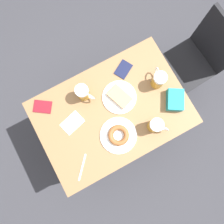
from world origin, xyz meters
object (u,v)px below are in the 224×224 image
at_px(beer_mug_right, 83,93).
at_px(passport_near_edge, 123,69).
at_px(plate_with_cake, 119,97).
at_px(plate_with_donut, 118,135).
at_px(napkin_folded, 72,123).
at_px(fork, 82,167).
at_px(chair, 201,56).
at_px(beer_mug_left, 159,80).
at_px(passport_far_edge, 43,107).
at_px(beer_mug_center, 156,126).
at_px(blue_pouch, 175,100).

relative_size(beer_mug_right, passport_near_edge, 0.94).
bearing_deg(plate_with_cake, plate_with_donut, -30.07).
xyz_separation_m(plate_with_cake, napkin_folded, (0.00, -0.37, -0.01)).
bearing_deg(napkin_folded, fork, -14.48).
height_order(plate_with_cake, plate_with_donut, plate_with_donut).
distance_m(chair, fork, 1.30).
bearing_deg(passport_near_edge, fork, -50.80).
bearing_deg(plate_with_donut, beer_mug_left, 115.41).
bearing_deg(plate_with_cake, beer_mug_left, 83.33).
bearing_deg(fork, passport_far_edge, -173.73).
bearing_deg(plate_with_donut, passport_far_edge, -139.14).
bearing_deg(plate_with_cake, passport_far_edge, -111.31).
relative_size(plate_with_donut, fork, 1.78).
bearing_deg(beer_mug_left, plate_with_donut, -64.59).
xyz_separation_m(beer_mug_left, napkin_folded, (-0.03, -0.66, -0.07)).
height_order(beer_mug_left, beer_mug_right, same).
height_order(beer_mug_center, beer_mug_right, same).
xyz_separation_m(fork, blue_pouch, (-0.10, 0.78, 0.03)).
xyz_separation_m(plate_with_cake, plate_with_donut, (0.23, -0.13, 0.00)).
relative_size(beer_mug_center, fork, 1.01).
bearing_deg(napkin_folded, plate_with_cake, 90.56).
height_order(beer_mug_left, passport_far_edge, beer_mug_left).
xyz_separation_m(passport_near_edge, passport_far_edge, (-0.03, -0.63, 0.00)).
xyz_separation_m(beer_mug_center, fork, (0.01, -0.56, -0.07)).
bearing_deg(beer_mug_right, beer_mug_left, 71.57).
height_order(chair, passport_far_edge, chair).
height_order(napkin_folded, blue_pouch, blue_pouch).
bearing_deg(plate_with_donut, blue_pouch, 93.29).
distance_m(beer_mug_right, blue_pouch, 0.63).
bearing_deg(plate_with_donut, beer_mug_right, -168.45).
distance_m(chair, beer_mug_center, 0.80).
relative_size(plate_with_donut, beer_mug_left, 1.76).
relative_size(passport_near_edge, blue_pouch, 0.83).
distance_m(plate_with_donut, passport_near_edge, 0.48).
relative_size(plate_with_cake, fork, 1.70).
relative_size(beer_mug_center, blue_pouch, 0.79).
height_order(plate_with_cake, passport_near_edge, plate_with_cake).
relative_size(beer_mug_right, blue_pouch, 0.79).
height_order(plate_with_donut, blue_pouch, blue_pouch).
xyz_separation_m(beer_mug_right, passport_near_edge, (-0.04, 0.33, -0.07)).
bearing_deg(beer_mug_right, beer_mug_center, 36.70).
height_order(fork, blue_pouch, blue_pouch).
bearing_deg(chair, blue_pouch, -66.94).
relative_size(napkin_folded, fork, 1.19).
relative_size(passport_near_edge, passport_far_edge, 1.00).
bearing_deg(passport_near_edge, beer_mug_right, -83.96).
bearing_deg(plate_with_donut, chair, 105.56).
distance_m(beer_mug_left, napkin_folded, 0.66).
relative_size(chair, beer_mug_right, 6.41).
distance_m(plate_with_cake, beer_mug_left, 0.29).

